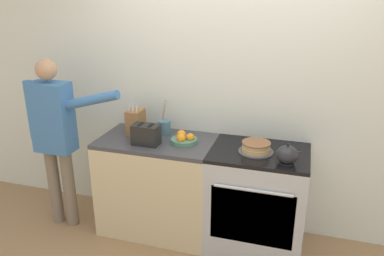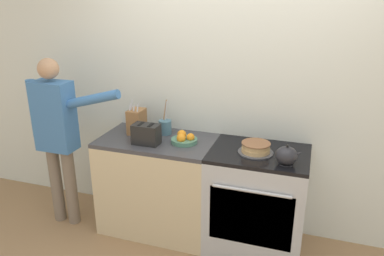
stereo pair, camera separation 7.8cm
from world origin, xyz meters
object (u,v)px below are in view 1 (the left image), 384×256
Objects in this scene: tea_kettle at (287,155)px; stove_range at (256,199)px; layer_cake at (256,147)px; utensil_crock at (164,127)px; knife_block at (136,122)px; person_baker at (55,131)px; fruit_bowl at (184,139)px; toaster at (146,135)px.

stove_range is at bearing 143.54° from tea_kettle.
utensil_crock is at bearing 168.63° from layer_cake.
layer_cake is 0.29m from tea_kettle.
knife_block is at bearing 174.37° from layer_cake.
knife_block is at bearing 36.74° from person_baker.
toaster is at bearing -157.52° from fruit_bowl.
layer_cake is 0.91m from toaster.
fruit_bowl is at bearing -10.10° from knife_block.
knife_block reaches higher than fruit_bowl.
knife_block is 0.28m from toaster.
fruit_bowl is (0.23, -0.15, -0.03)m from utensil_crock.
tea_kettle reaches higher than fruit_bowl.
person_baker is at bearing -159.70° from utensil_crock.
person_baker is at bearing -173.91° from stove_range.
stove_range is 3.17× the size of layer_cake.
utensil_crock is at bearing 170.60° from stove_range.
knife_block is 0.20× the size of person_baker.
layer_cake is at bearing 6.24° from toaster.
knife_block is 1.30× the size of toaster.
knife_block is at bearing 175.80° from stove_range.
stove_range is at bearing -9.40° from utensil_crock.
layer_cake is at bearing -2.07° from fruit_bowl.
fruit_bowl is (0.48, -0.09, -0.08)m from knife_block.
toaster reaches higher than fruit_bowl.
knife_block is 0.71m from person_baker.
toaster reaches higher than tea_kettle.
stove_range is 1.26m from knife_block.
utensil_crock is at bearing 13.97° from knife_block.
tea_kettle reaches higher than stove_range.
fruit_bowl is at bearing 22.48° from toaster.
toaster is 0.85m from person_baker.
stove_range is 4.48× the size of tea_kettle.
person_baker is (-1.78, -0.19, 0.49)m from stove_range.
fruit_bowl is 1.15m from person_baker.
toaster is (-1.15, 0.04, 0.02)m from tea_kettle.
stove_range is at bearing 7.60° from toaster.
utensil_crock reaches higher than layer_cake.
person_baker reaches higher than utensil_crock.
tea_kettle is 0.64× the size of knife_block.
toaster is (-0.91, -0.10, 0.05)m from layer_cake.
tea_kettle is 0.13× the size of person_baker.
knife_block is 0.26m from utensil_crock.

